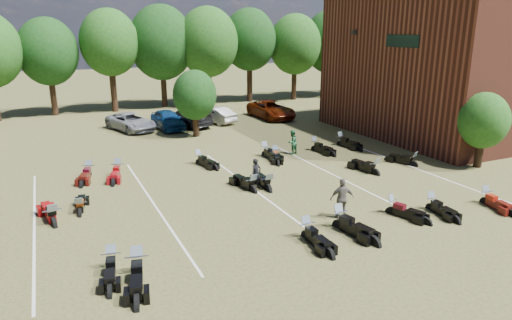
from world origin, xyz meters
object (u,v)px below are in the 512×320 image
motorcycle_3 (339,228)px  person_black (256,174)px  car_4 (168,120)px  person_green (292,142)px  motorcycle_0 (138,275)px  person_grey (342,198)px  motorcycle_14 (89,177)px  motorcycle_7 (54,225)px

motorcycle_3 → person_black: bearing=91.1°
car_4 → person_green: person_green is taller
person_green → person_black: bearing=23.2°
motorcycle_0 → car_4: bearing=85.1°
person_black → person_grey: bearing=-85.4°
car_4 → person_black: person_black is taller
motorcycle_0 → motorcycle_3: 8.13m
person_black → motorcycle_3: bearing=-94.5°
car_4 → motorcycle_0: 22.85m
motorcycle_14 → person_grey: bearing=-31.1°
car_4 → motorcycle_7: bearing=-123.0°
person_grey → motorcycle_0: (-8.80, -1.11, -0.88)m
person_grey → motorcycle_0: bearing=25.7°
motorcycle_0 → motorcycle_3: size_ratio=0.99×
motorcycle_14 → motorcycle_3: bearing=-35.4°
person_black → motorcycle_3: person_black is taller
car_4 → person_grey: (2.18, -20.74, 0.12)m
motorcycle_0 → motorcycle_14: bearing=103.9°
motorcycle_0 → motorcycle_3: bearing=13.8°
motorcycle_3 → motorcycle_0: bearing=172.5°
person_grey → motorcycle_3: bearing=69.5°
motorcycle_3 → motorcycle_14: size_ratio=1.10×
person_black → motorcycle_3: (1.06, -5.73, -0.78)m
person_black → motorcycle_0: person_black is taller
car_4 → motorcycle_14: car_4 is taller
motorcycle_7 → car_4: bearing=-128.5°
motorcycle_7 → person_green: bearing=-168.5°
car_4 → motorcycle_0: size_ratio=1.82×
motorcycle_3 → person_green: bearing=61.1°
person_green → motorcycle_3: size_ratio=0.63×
person_grey → motorcycle_0: person_grey is taller
car_4 → person_green: 12.09m
car_4 → person_grey: person_grey is taller
person_black → person_grey: person_grey is taller
person_black → car_4: bearing=76.6°
motorcycle_0 → person_grey: bearing=19.1°
person_green → motorcycle_0: bearing=20.1°
car_4 → motorcycle_3: bearing=-90.3°
person_green → motorcycle_14: 12.37m
car_4 → motorcycle_3: 21.65m
motorcycle_14 → person_black: bearing=-19.2°
person_black → motorcycle_14: 9.36m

